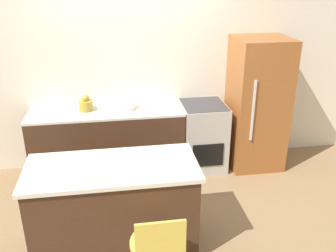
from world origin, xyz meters
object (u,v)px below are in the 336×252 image
object	(u,v)px
refrigerator	(257,104)
kettle	(86,104)
oven_range	(203,136)
mixing_bowl	(128,105)

from	to	relation	value
refrigerator	kettle	world-z (taller)	refrigerator
oven_range	mixing_bowl	xyz separation A→B (m)	(-0.99, 0.02, 0.49)
oven_range	mixing_bowl	size ratio (longest dim) A/B	4.24
oven_range	kettle	world-z (taller)	kettle
mixing_bowl	refrigerator	bearing A→B (deg)	-1.46
refrigerator	mixing_bowl	xyz separation A→B (m)	(-1.71, 0.04, 0.07)
oven_range	refrigerator	distance (m)	0.83
kettle	mixing_bowl	size ratio (longest dim) A/B	0.97
oven_range	mixing_bowl	bearing A→B (deg)	179.10
kettle	mixing_bowl	bearing A→B (deg)	0.00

